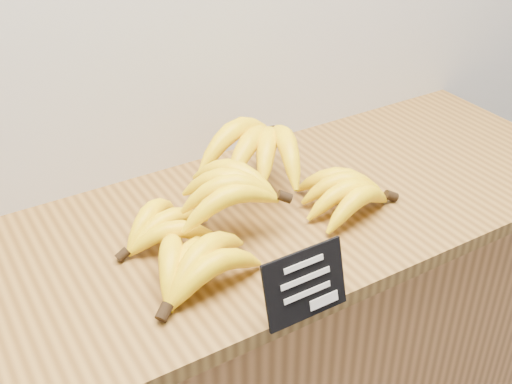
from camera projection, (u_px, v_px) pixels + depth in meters
name	position (u px, v px, depth m)	size (l,w,h in m)	color
counter_top	(243.00, 226.00, 1.22)	(1.54, 0.54, 0.03)	olive
chalkboard_sign	(305.00, 285.00, 0.98)	(0.14, 0.01, 0.11)	black
banana_pile	(244.00, 202.00, 1.16)	(0.56, 0.36, 0.13)	yellow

